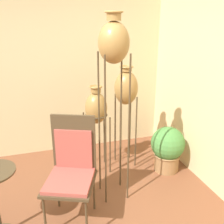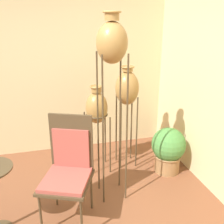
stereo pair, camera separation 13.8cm
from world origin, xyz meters
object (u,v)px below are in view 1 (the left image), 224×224
vase_stand_medium (126,89)px  chair (72,166)px  vase_stand_short (96,109)px  potted_plant (167,148)px  vase_stand_tall (114,47)px

vase_stand_medium → chair: vase_stand_medium is taller
vase_stand_short → chair: 1.02m
potted_plant → vase_stand_tall: bearing=-161.6°
vase_stand_medium → chair: bearing=-136.0°
chair → potted_plant: 1.54m
vase_stand_medium → vase_stand_short: 0.50m
vase_stand_medium → chair: 1.38m
vase_stand_short → potted_plant: bearing=-18.7°
vase_stand_tall → potted_plant: size_ratio=3.25×
vase_stand_medium → potted_plant: bearing=-35.4°
chair → potted_plant: bearing=43.5°
vase_stand_medium → potted_plant: (0.50, -0.36, -0.80)m
vase_stand_short → vase_stand_medium: bearing=5.1°
vase_stand_medium → vase_stand_short: bearing=-174.9°
vase_stand_short → chair: vase_stand_short is taller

